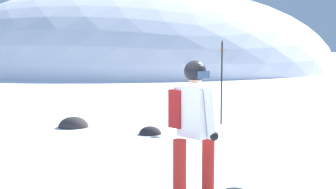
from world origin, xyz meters
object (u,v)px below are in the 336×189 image
Objects in this scene: snowboarder_main at (192,130)px; rock_mid at (73,127)px; piste_marker_far at (221,76)px; rock_dark at (150,134)px.

rock_mid is (-2.49, 5.09, -0.92)m from snowboarder_main.
snowboarder_main is 5.64m from piste_marker_far.
snowboarder_main is 3.53× the size of rock_dark.
piste_marker_far is 4.22× the size of rock_dark.
rock_dark is at bearing 98.88° from snowboarder_main.
snowboarder_main reaches higher than rock_mid.
rock_mid reaches higher than rock_dark.
snowboarder_main is 4.42m from rock_dark.
rock_mid is at bearing 116.12° from snowboarder_main.
piste_marker_far is 2.91× the size of rock_mid.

